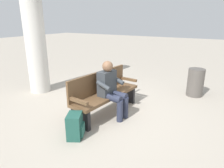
{
  "coord_description": "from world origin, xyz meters",
  "views": [
    {
      "loc": [
        3.4,
        2.19,
        1.98
      ],
      "look_at": [
        0.03,
        0.15,
        0.7
      ],
      "focal_mm": 32.27,
      "sensor_mm": 36.0,
      "label": 1
    }
  ],
  "objects_px": {
    "backpack": "(75,126)",
    "support_pillar": "(33,17)",
    "bench_near": "(104,93)",
    "person_seated": "(111,88)",
    "trash_bin": "(195,82)"
  },
  "relations": [
    {
      "from": "bench_near",
      "to": "backpack",
      "type": "distance_m",
      "value": 1.14
    },
    {
      "from": "support_pillar",
      "to": "backpack",
      "type": "bearing_deg",
      "value": 61.82
    },
    {
      "from": "backpack",
      "to": "support_pillar",
      "type": "relative_size",
      "value": 0.11
    },
    {
      "from": "bench_near",
      "to": "backpack",
      "type": "height_order",
      "value": "bench_near"
    },
    {
      "from": "person_seated",
      "to": "trash_bin",
      "type": "distance_m",
      "value": 2.56
    },
    {
      "from": "person_seated",
      "to": "backpack",
      "type": "xyz_separation_m",
      "value": [
        1.03,
        -0.1,
        -0.41
      ]
    },
    {
      "from": "person_seated",
      "to": "backpack",
      "type": "bearing_deg",
      "value": -0.27
    },
    {
      "from": "bench_near",
      "to": "support_pillar",
      "type": "height_order",
      "value": "support_pillar"
    },
    {
      "from": "trash_bin",
      "to": "bench_near",
      "type": "bearing_deg",
      "value": -35.71
    },
    {
      "from": "support_pillar",
      "to": "bench_near",
      "type": "bearing_deg",
      "value": 84.87
    },
    {
      "from": "backpack",
      "to": "support_pillar",
      "type": "distance_m",
      "value": 3.32
    },
    {
      "from": "bench_near",
      "to": "trash_bin",
      "type": "relative_size",
      "value": 2.49
    },
    {
      "from": "backpack",
      "to": "person_seated",
      "type": "bearing_deg",
      "value": 174.45
    },
    {
      "from": "bench_near",
      "to": "person_seated",
      "type": "height_order",
      "value": "person_seated"
    },
    {
      "from": "bench_near",
      "to": "person_seated",
      "type": "distance_m",
      "value": 0.29
    }
  ]
}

